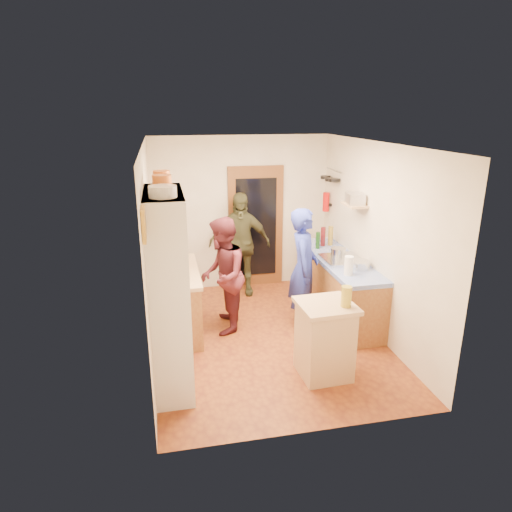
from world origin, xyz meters
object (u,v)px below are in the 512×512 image
object	(u,v)px
person_left	(225,275)
person_back	(240,244)
island_base	(324,342)
right_counter_base	(337,288)
person_hob	(306,269)
hutch_body	(169,292)

from	to	relation	value
person_left	person_back	xyz separation A→B (m)	(0.44, 1.25, 0.05)
person_left	person_back	size ratio (longest dim) A/B	0.94
island_base	right_counter_base	bearing A→B (deg)	63.74
right_counter_base	island_base	xyz separation A→B (m)	(-0.77, -1.56, 0.01)
island_base	person_back	size ratio (longest dim) A/B	0.50
person_left	person_back	world-z (taller)	person_back
right_counter_base	island_base	size ratio (longest dim) A/B	2.56
right_counter_base	person_hob	xyz separation A→B (m)	(-0.60, -0.27, 0.44)
hutch_body	person_hob	distance (m)	2.18
island_base	person_hob	distance (m)	1.37
right_counter_base	person_hob	world-z (taller)	person_hob
hutch_body	right_counter_base	xyz separation A→B (m)	(2.50, 1.30, -0.68)
right_counter_base	person_left	distance (m)	1.77
hutch_body	person_left	distance (m)	1.43
person_hob	island_base	bearing A→B (deg)	-168.63
person_hob	person_left	size ratio (longest dim) A/B	1.06
person_hob	person_back	distance (m)	1.54
person_hob	person_left	bearing A→B (deg)	102.47
hutch_body	person_back	xyz separation A→B (m)	(1.22, 2.42, -0.23)
right_counter_base	person_hob	distance (m)	0.79
person_hob	person_left	distance (m)	1.14
island_base	person_hob	size ratio (longest dim) A/B	0.50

